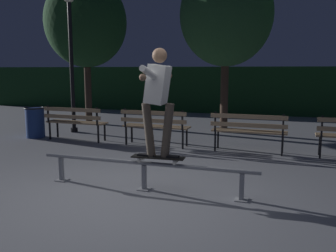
{
  "coord_description": "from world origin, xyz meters",
  "views": [
    {
      "loc": [
        1.98,
        -4.61,
        1.78
      ],
      "look_at": [
        0.11,
        1.03,
        0.85
      ],
      "focal_mm": 38.73,
      "sensor_mm": 36.0,
      "label": 1
    }
  ],
  "objects_px": {
    "park_bench_leftmost": "(75,120)",
    "tree_behind_benches": "(226,15)",
    "grind_rail": "(144,168)",
    "skateboarder": "(158,93)",
    "park_bench_right_center": "(249,128)",
    "trash_can": "(35,122)",
    "park_bench_left_center": "(155,124)",
    "lamp_post_left": "(71,44)",
    "skateboard": "(158,158)",
    "tree_far_left": "(86,22)"
  },
  "relations": [
    {
      "from": "grind_rail",
      "to": "park_bench_leftmost",
      "type": "xyz_separation_m",
      "value": [
        -3.07,
        2.96,
        0.21
      ]
    },
    {
      "from": "park_bench_leftmost",
      "to": "skateboarder",
      "type": "bearing_deg",
      "value": -41.94
    },
    {
      "from": "skateboarder",
      "to": "park_bench_right_center",
      "type": "height_order",
      "value": "skateboarder"
    },
    {
      "from": "grind_rail",
      "to": "lamp_post_left",
      "type": "distance_m",
      "value": 5.97
    },
    {
      "from": "skateboarder",
      "to": "grind_rail",
      "type": "bearing_deg",
      "value": -179.95
    },
    {
      "from": "park_bench_right_center",
      "to": "tree_behind_benches",
      "type": "bearing_deg",
      "value": 111.05
    },
    {
      "from": "grind_rail",
      "to": "tree_far_left",
      "type": "distance_m",
      "value": 7.74
    },
    {
      "from": "grind_rail",
      "to": "skateboarder",
      "type": "xyz_separation_m",
      "value": [
        0.22,
        0.0,
        1.12
      ]
    },
    {
      "from": "skateboarder",
      "to": "park_bench_left_center",
      "type": "distance_m",
      "value": 3.3
    },
    {
      "from": "skateboard",
      "to": "tree_behind_benches",
      "type": "bearing_deg",
      "value": 89.54
    },
    {
      "from": "park_bench_right_center",
      "to": "skateboarder",
      "type": "bearing_deg",
      "value": -108.56
    },
    {
      "from": "trash_can",
      "to": "park_bench_right_center",
      "type": "bearing_deg",
      "value": -0.71
    },
    {
      "from": "skateboard",
      "to": "trash_can",
      "type": "xyz_separation_m",
      "value": [
        -4.54,
        3.03,
        -0.1
      ]
    },
    {
      "from": "park_bench_leftmost",
      "to": "trash_can",
      "type": "height_order",
      "value": "park_bench_leftmost"
    },
    {
      "from": "lamp_post_left",
      "to": "skateboard",
      "type": "bearing_deg",
      "value": -45.2
    },
    {
      "from": "skateboarder",
      "to": "trash_can",
      "type": "bearing_deg",
      "value": 146.36
    },
    {
      "from": "park_bench_right_center",
      "to": "tree_behind_benches",
      "type": "xyz_separation_m",
      "value": [
        -0.95,
        2.47,
        2.72
      ]
    },
    {
      "from": "park_bench_right_center",
      "to": "trash_can",
      "type": "xyz_separation_m",
      "value": [
        -5.54,
        0.07,
        -0.12
      ]
    },
    {
      "from": "park_bench_right_center",
      "to": "park_bench_leftmost",
      "type": "bearing_deg",
      "value": 180.0
    },
    {
      "from": "park_bench_leftmost",
      "to": "grind_rail",
      "type": "bearing_deg",
      "value": -43.96
    },
    {
      "from": "skateboard",
      "to": "park_bench_left_center",
      "type": "relative_size",
      "value": 0.49
    },
    {
      "from": "park_bench_left_center",
      "to": "trash_can",
      "type": "xyz_separation_m",
      "value": [
        -3.4,
        0.07,
        -0.12
      ]
    },
    {
      "from": "tree_far_left",
      "to": "skateboard",
      "type": "bearing_deg",
      "value": -51.68
    },
    {
      "from": "skateboard",
      "to": "park_bench_right_center",
      "type": "height_order",
      "value": "park_bench_right_center"
    },
    {
      "from": "skateboarder",
      "to": "trash_can",
      "type": "relative_size",
      "value": 1.95
    },
    {
      "from": "lamp_post_left",
      "to": "trash_can",
      "type": "bearing_deg",
      "value": -116.23
    },
    {
      "from": "park_bench_left_center",
      "to": "tree_far_left",
      "type": "xyz_separation_m",
      "value": [
        -3.37,
        2.76,
        2.74
      ]
    },
    {
      "from": "park_bench_leftmost",
      "to": "park_bench_right_center",
      "type": "distance_m",
      "value": 4.28
    },
    {
      "from": "grind_rail",
      "to": "skateboarder",
      "type": "relative_size",
      "value": 2.17
    },
    {
      "from": "trash_can",
      "to": "grind_rail",
      "type": "bearing_deg",
      "value": -34.99
    },
    {
      "from": "tree_behind_benches",
      "to": "park_bench_left_center",
      "type": "bearing_deg",
      "value": -115.68
    },
    {
      "from": "park_bench_leftmost",
      "to": "trash_can",
      "type": "distance_m",
      "value": 1.26
    },
    {
      "from": "skateboarder",
      "to": "park_bench_left_center",
      "type": "xyz_separation_m",
      "value": [
        -1.15,
        2.96,
        -0.91
      ]
    },
    {
      "from": "skateboarder",
      "to": "trash_can",
      "type": "xyz_separation_m",
      "value": [
        -4.55,
        3.03,
        -1.03
      ]
    },
    {
      "from": "lamp_post_left",
      "to": "trash_can",
      "type": "relative_size",
      "value": 4.88
    },
    {
      "from": "skateboarder",
      "to": "lamp_post_left",
      "type": "bearing_deg",
      "value": 134.82
    },
    {
      "from": "park_bench_left_center",
      "to": "tree_behind_benches",
      "type": "distance_m",
      "value": 3.86
    },
    {
      "from": "grind_rail",
      "to": "park_bench_leftmost",
      "type": "bearing_deg",
      "value": 136.04
    },
    {
      "from": "park_bench_left_center",
      "to": "lamp_post_left",
      "type": "height_order",
      "value": "lamp_post_left"
    },
    {
      "from": "tree_far_left",
      "to": "tree_behind_benches",
      "type": "distance_m",
      "value": 4.57
    },
    {
      "from": "skateboarder",
      "to": "park_bench_leftmost",
      "type": "distance_m",
      "value": 4.52
    },
    {
      "from": "tree_behind_benches",
      "to": "skateboard",
      "type": "bearing_deg",
      "value": -90.46
    },
    {
      "from": "grind_rail",
      "to": "trash_can",
      "type": "xyz_separation_m",
      "value": [
        -4.32,
        3.03,
        0.08
      ]
    },
    {
      "from": "park_bench_right_center",
      "to": "trash_can",
      "type": "relative_size",
      "value": 2.01
    },
    {
      "from": "tree_far_left",
      "to": "lamp_post_left",
      "type": "height_order",
      "value": "tree_far_left"
    },
    {
      "from": "park_bench_leftmost",
      "to": "lamp_post_left",
      "type": "relative_size",
      "value": 0.41
    },
    {
      "from": "skateboarder",
      "to": "park_bench_leftmost",
      "type": "height_order",
      "value": "skateboarder"
    },
    {
      "from": "skateboard",
      "to": "skateboarder",
      "type": "bearing_deg",
      "value": 3.65
    },
    {
      "from": "skateboard",
      "to": "tree_behind_benches",
      "type": "relative_size",
      "value": 0.17
    },
    {
      "from": "park_bench_leftmost",
      "to": "tree_behind_benches",
      "type": "xyz_separation_m",
      "value": [
        3.33,
        2.47,
        2.72
      ]
    }
  ]
}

